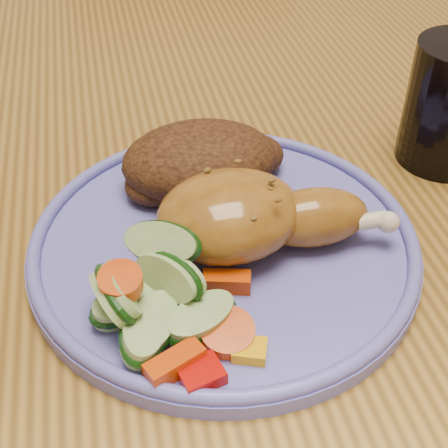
# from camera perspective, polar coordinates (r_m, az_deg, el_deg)

# --- Properties ---
(dining_table) EXTENTS (0.90, 1.40, 0.75)m
(dining_table) POSITION_cam_1_polar(r_m,az_deg,el_deg) (0.58, 8.28, -3.74)
(dining_table) COLOR olive
(dining_table) RESTS_ON ground
(chair_far) EXTENTS (0.42, 0.42, 0.91)m
(chair_far) POSITION_cam_1_polar(r_m,az_deg,el_deg) (1.17, -2.42, 11.18)
(chair_far) COLOR #4C2D16
(chair_far) RESTS_ON ground
(plate) EXTENTS (0.28, 0.28, 0.01)m
(plate) POSITION_cam_1_polar(r_m,az_deg,el_deg) (0.46, 0.00, -2.00)
(plate) COLOR #5B5BB7
(plate) RESTS_ON dining_table
(plate_rim) EXTENTS (0.28, 0.28, 0.01)m
(plate_rim) POSITION_cam_1_polar(r_m,az_deg,el_deg) (0.45, 0.00, -0.97)
(plate_rim) COLOR #5B5BB7
(plate_rim) RESTS_ON plate
(chicken_leg) EXTENTS (0.17, 0.09, 0.06)m
(chicken_leg) POSITION_cam_1_polar(r_m,az_deg,el_deg) (0.44, 2.40, 0.77)
(chicken_leg) COLOR #925F1E
(chicken_leg) RESTS_ON plate
(rice_pilaf) EXTENTS (0.13, 0.09, 0.05)m
(rice_pilaf) POSITION_cam_1_polar(r_m,az_deg,el_deg) (0.50, -1.93, 5.72)
(rice_pilaf) COLOR #452511
(rice_pilaf) RESTS_ON plate
(vegetable_pile) EXTENTS (0.12, 0.13, 0.06)m
(vegetable_pile) POSITION_cam_1_polar(r_m,az_deg,el_deg) (0.39, -5.95, -7.13)
(vegetable_pile) COLOR #A50A05
(vegetable_pile) RESTS_ON plate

